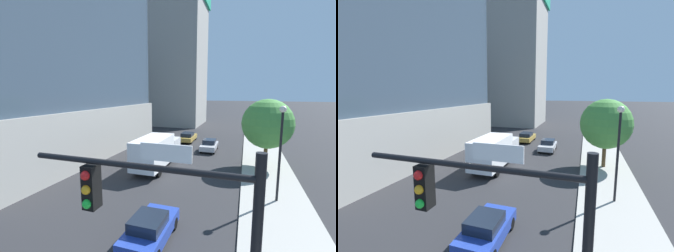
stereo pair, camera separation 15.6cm
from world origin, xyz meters
TOP-DOWN VIEW (x-y plane):
  - sidewalk at (8.38, 20.00)m, footprint 4.47×120.00m
  - construction_building at (-10.00, 51.07)m, footprint 16.33×21.99m
  - traffic_light_pole at (4.91, 3.55)m, footprint 5.26×0.48m
  - street_lamp at (8.48, 15.49)m, footprint 0.44×0.44m
  - street_tree at (8.26, 23.10)m, footprint 4.78×4.78m
  - car_gold at (-1.86, 32.48)m, footprint 1.88×4.49m
  - car_silver at (2.04, 27.97)m, footprint 1.83×4.02m
  - car_blue at (2.04, 8.96)m, footprint 1.81×4.01m
  - box_truck at (-1.86, 19.68)m, footprint 2.46×7.98m

SIDE VIEW (x-z plane):
  - sidewalk at x=8.38m, z-range 0.00..0.15m
  - car_gold at x=-1.86m, z-range 0.01..1.39m
  - car_silver at x=2.04m, z-range 0.00..1.45m
  - car_blue at x=2.04m, z-range -0.01..1.47m
  - box_truck at x=-1.86m, z-range 0.16..3.33m
  - street_lamp at x=8.48m, z-range 1.08..7.48m
  - street_tree at x=8.26m, z-range 1.06..7.68m
  - traffic_light_pole at x=4.91m, z-range 1.32..7.54m
  - construction_building at x=-10.00m, z-range -2.54..34.96m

